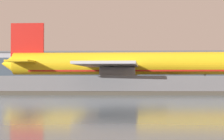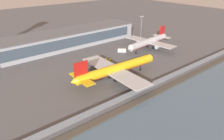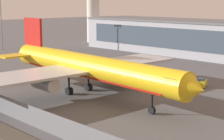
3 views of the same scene
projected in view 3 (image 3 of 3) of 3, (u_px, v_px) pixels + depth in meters
ground_plane at (69, 91)px, 70.31m from camera, size 500.00×500.00×0.00m
cargo_jet_yellow at (86, 67)px, 66.64m from camera, size 48.36×41.79×13.20m
baggage_tug at (202, 83)px, 73.35m from camera, size 2.76×3.57×1.80m
apron_light_mast_apron_east at (1, 12)px, 128.11m from camera, size 3.20×0.40×22.99m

